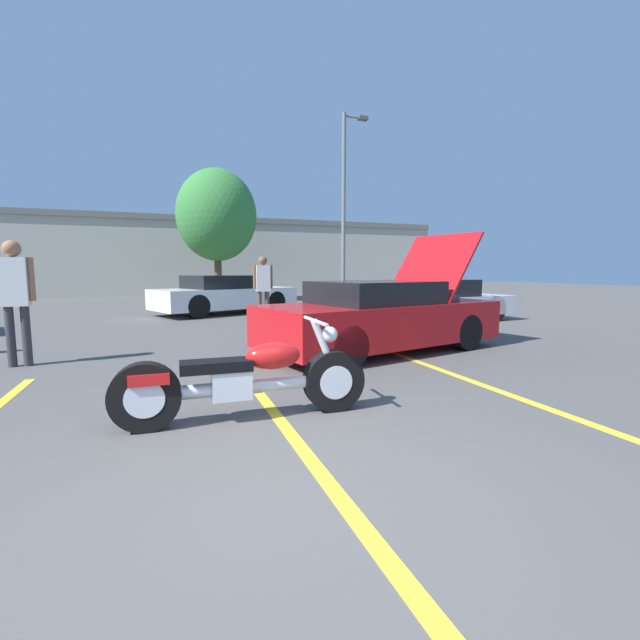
{
  "coord_description": "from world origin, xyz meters",
  "views": [
    {
      "loc": [
        -0.58,
        -2.35,
        1.42
      ],
      "look_at": [
        1.22,
        2.62,
        0.8
      ],
      "focal_mm": 24.0,
      "sensor_mm": 36.0,
      "label": 1
    }
  ],
  "objects_px": {
    "parked_car_mid_row": "(225,295)",
    "spectator_near_motorcycle": "(263,284)",
    "light_pole": "(345,200)",
    "tree_background": "(217,215)",
    "show_car_hood_open": "(382,317)",
    "motorcycle": "(245,380)",
    "spectator_by_show_car": "(15,291)",
    "parked_car_right_row": "(440,301)"
  },
  "relations": [
    {
      "from": "parked_car_mid_row",
      "to": "spectator_near_motorcycle",
      "type": "bearing_deg",
      "value": -102.43
    },
    {
      "from": "light_pole",
      "to": "tree_background",
      "type": "relative_size",
      "value": 1.4
    },
    {
      "from": "tree_background",
      "to": "show_car_hood_open",
      "type": "xyz_separation_m",
      "value": [
        1.24,
        -13.47,
        -3.26
      ]
    },
    {
      "from": "motorcycle",
      "to": "parked_car_mid_row",
      "type": "relative_size",
      "value": 0.49
    },
    {
      "from": "parked_car_mid_row",
      "to": "spectator_by_show_car",
      "type": "xyz_separation_m",
      "value": [
        -3.89,
        -6.91,
        0.5
      ]
    },
    {
      "from": "tree_background",
      "to": "spectator_near_motorcycle",
      "type": "bearing_deg",
      "value": -89.32
    },
    {
      "from": "tree_background",
      "to": "show_car_hood_open",
      "type": "relative_size",
      "value": 1.29
    },
    {
      "from": "light_pole",
      "to": "tree_background",
      "type": "height_order",
      "value": "light_pole"
    },
    {
      "from": "parked_car_mid_row",
      "to": "light_pole",
      "type": "bearing_deg",
      "value": 10.36
    },
    {
      "from": "parked_car_right_row",
      "to": "spectator_by_show_car",
      "type": "bearing_deg",
      "value": -169.08
    },
    {
      "from": "tree_background",
      "to": "parked_car_right_row",
      "type": "relative_size",
      "value": 1.43
    },
    {
      "from": "light_pole",
      "to": "parked_car_mid_row",
      "type": "bearing_deg",
      "value": -146.86
    },
    {
      "from": "motorcycle",
      "to": "parked_car_right_row",
      "type": "height_order",
      "value": "parked_car_right_row"
    },
    {
      "from": "motorcycle",
      "to": "spectator_near_motorcycle",
      "type": "relative_size",
      "value": 1.34
    },
    {
      "from": "parked_car_mid_row",
      "to": "parked_car_right_row",
      "type": "bearing_deg",
      "value": -60.64
    },
    {
      "from": "tree_background",
      "to": "parked_car_mid_row",
      "type": "distance_m",
      "value": 6.66
    },
    {
      "from": "parked_car_mid_row",
      "to": "parked_car_right_row",
      "type": "relative_size",
      "value": 1.18
    },
    {
      "from": "tree_background",
      "to": "parked_car_mid_row",
      "type": "bearing_deg",
      "value": -94.73
    },
    {
      "from": "light_pole",
      "to": "spectator_by_show_car",
      "type": "distance_m",
      "value": 15.0
    },
    {
      "from": "tree_background",
      "to": "spectator_by_show_car",
      "type": "distance_m",
      "value": 13.71
    },
    {
      "from": "tree_background",
      "to": "show_car_hood_open",
      "type": "distance_m",
      "value": 13.91
    },
    {
      "from": "light_pole",
      "to": "parked_car_right_row",
      "type": "height_order",
      "value": "light_pole"
    },
    {
      "from": "light_pole",
      "to": "tree_background",
      "type": "bearing_deg",
      "value": 160.76
    },
    {
      "from": "light_pole",
      "to": "motorcycle",
      "type": "height_order",
      "value": "light_pole"
    },
    {
      "from": "show_car_hood_open",
      "to": "parked_car_right_row",
      "type": "height_order",
      "value": "show_car_hood_open"
    },
    {
      "from": "motorcycle",
      "to": "spectator_near_motorcycle",
      "type": "distance_m",
      "value": 7.37
    },
    {
      "from": "parked_car_right_row",
      "to": "show_car_hood_open",
      "type": "bearing_deg",
      "value": -141.89
    },
    {
      "from": "show_car_hood_open",
      "to": "parked_car_right_row",
      "type": "relative_size",
      "value": 1.11
    },
    {
      "from": "spectator_by_show_car",
      "to": "spectator_near_motorcycle",
      "type": "bearing_deg",
      "value": 39.58
    },
    {
      "from": "tree_background",
      "to": "spectator_by_show_car",
      "type": "relative_size",
      "value": 3.21
    },
    {
      "from": "show_car_hood_open",
      "to": "parked_car_right_row",
      "type": "xyz_separation_m",
      "value": [
        3.67,
        3.49,
        -0.05
      ]
    },
    {
      "from": "light_pole",
      "to": "spectator_near_motorcycle",
      "type": "relative_size",
      "value": 4.67
    },
    {
      "from": "parked_car_right_row",
      "to": "spectator_by_show_car",
      "type": "relative_size",
      "value": 2.25
    },
    {
      "from": "parked_car_mid_row",
      "to": "show_car_hood_open",
      "type": "bearing_deg",
      "value": -100.16
    },
    {
      "from": "show_car_hood_open",
      "to": "parked_car_mid_row",
      "type": "height_order",
      "value": "show_car_hood_open"
    },
    {
      "from": "tree_background",
      "to": "spectator_by_show_car",
      "type": "bearing_deg",
      "value": -108.99
    },
    {
      "from": "light_pole",
      "to": "spectator_by_show_car",
      "type": "bearing_deg",
      "value": -132.35
    },
    {
      "from": "show_car_hood_open",
      "to": "parked_car_mid_row",
      "type": "xyz_separation_m",
      "value": [
        -1.72,
        7.68,
        -0.01
      ]
    },
    {
      "from": "tree_background",
      "to": "parked_car_right_row",
      "type": "height_order",
      "value": "tree_background"
    },
    {
      "from": "motorcycle",
      "to": "tree_background",
      "type": "bearing_deg",
      "value": 85.79
    },
    {
      "from": "motorcycle",
      "to": "parked_car_right_row",
      "type": "xyz_separation_m",
      "value": [
        6.55,
        6.14,
        0.18
      ]
    },
    {
      "from": "show_car_hood_open",
      "to": "spectator_near_motorcycle",
      "type": "distance_m",
      "value": 4.63
    }
  ]
}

